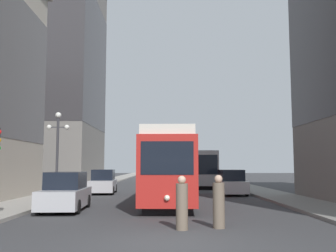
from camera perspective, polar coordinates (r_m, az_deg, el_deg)
ground_plane at (r=11.13m, az=-0.27°, el=-16.86°), size 200.00×200.00×0.00m
sidewalk_left at (r=51.52m, az=-8.87°, el=-8.06°), size 2.92×120.00×0.15m
sidewalk_right at (r=51.53m, az=8.14°, el=-8.07°), size 2.92×120.00×0.15m
streetcar at (r=23.55m, az=0.44°, el=-5.91°), size 3.14×15.04×3.89m
transit_bus at (r=39.84m, az=4.73°, el=-6.09°), size 2.86×12.08×3.45m
parked_car_left_near at (r=19.29m, az=-14.88°, el=-9.47°), size 2.02×4.53×1.82m
parked_car_left_mid at (r=30.28m, az=-9.53°, el=-8.20°), size 2.05×4.35×1.82m
parked_car_right_far at (r=28.95m, az=9.27°, el=-8.31°), size 1.94×4.35×1.82m
pedestrian_crossing_near at (r=13.58m, az=7.49°, el=-11.24°), size 0.40×0.40×1.80m
pedestrian_crossing_far at (r=13.14m, az=2.06°, el=-11.50°), size 0.40×0.40×1.79m
lamp_post_left_near at (r=24.81m, az=-15.97°, el=-2.15°), size 1.41×0.36×5.27m
building_left_midblock at (r=53.37m, az=-18.46°, el=7.90°), size 15.44×16.10×28.19m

